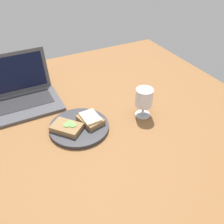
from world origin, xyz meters
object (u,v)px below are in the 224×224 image
Objects in this scene: sandwich_with_cheese at (90,119)px; laptop at (18,95)px; plate at (79,127)px; wine_glass at (144,98)px; sandwich_with_cucumber at (67,127)px.

laptop is at bearing 127.06° from sandwich_with_cheese.
plate is at bearing -179.12° from sandwich_with_cheese.
wine_glass is (22.91, -4.04, 5.54)cm from sandwich_with_cheese.
sandwich_with_cheese is at bearing 0.93° from sandwich_with_cucumber.
sandwich_with_cheese reaches higher than sandwich_with_cucumber.
sandwich_with_cheese is 23.92cm from wine_glass.
laptop reaches higher than sandwich_with_cheese.
wine_glass is at bearing -8.06° from plate.
laptop reaches higher than plate.
sandwich_with_cucumber is 10.08cm from sandwich_with_cheese.
sandwich_with_cheese is (5.07, 0.08, 2.26)cm from plate.
sandwich_with_cucumber is 33.73cm from wine_glass.
sandwich_with_cucumber is (-5.01, -0.09, 1.92)cm from plate.
wine_glass reaches higher than sandwich_with_cheese.
plate is at bearing 0.98° from sandwich_with_cucumber.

